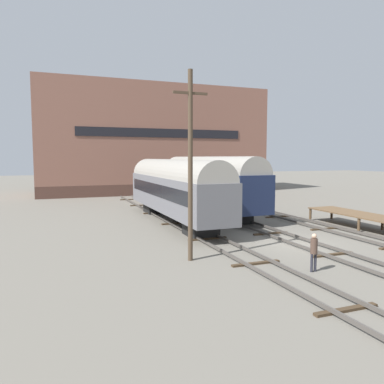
# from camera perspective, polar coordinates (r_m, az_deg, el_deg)

# --- Properties ---
(ground_plane) EXTENTS (200.00, 200.00, 0.00)m
(ground_plane) POSITION_cam_1_polar(r_m,az_deg,el_deg) (23.95, 15.80, -7.55)
(ground_plane) COLOR #6B665B
(track_left) EXTENTS (2.60, 60.00, 0.26)m
(track_left) POSITION_cam_1_polar(r_m,az_deg,el_deg) (21.49, 5.58, -8.46)
(track_left) COLOR #4C4742
(track_left) RESTS_ON ground
(track_middle) EXTENTS (2.60, 60.00, 0.26)m
(track_middle) POSITION_cam_1_polar(r_m,az_deg,el_deg) (23.92, 15.81, -7.22)
(track_middle) COLOR #4C4742
(track_middle) RESTS_ON ground
(track_right) EXTENTS (2.60, 60.00, 0.26)m
(track_right) POSITION_cam_1_polar(r_m,az_deg,el_deg) (26.96, 23.90, -6.07)
(track_right) COLOR #4C4742
(track_right) RESTS_ON ground
(train_car_grey) EXTENTS (2.99, 17.47, 5.09)m
(train_car_grey) POSITION_cam_1_polar(r_m,az_deg,el_deg) (30.14, -2.79, 0.83)
(train_car_grey) COLOR black
(train_car_grey) RESTS_ON ground
(train_car_navy) EXTENTS (2.95, 18.51, 5.32)m
(train_car_navy) POSITION_cam_1_polar(r_m,az_deg,el_deg) (35.62, 2.36, 1.76)
(train_car_navy) COLOR black
(train_car_navy) RESTS_ON ground
(station_platform) EXTENTS (2.52, 10.75, 1.09)m
(station_platform) POSITION_cam_1_polar(r_m,az_deg,el_deg) (29.59, 25.63, -3.48)
(station_platform) COLOR brown
(station_platform) RESTS_ON ground
(person_worker) EXTENTS (0.32, 0.32, 1.78)m
(person_worker) POSITION_cam_1_polar(r_m,az_deg,el_deg) (18.18, 18.08, -8.21)
(person_worker) COLOR #282833
(person_worker) RESTS_ON ground
(utility_pole) EXTENTS (1.80, 0.24, 9.53)m
(utility_pole) POSITION_cam_1_polar(r_m,az_deg,el_deg) (18.70, -0.26, 4.34)
(utility_pole) COLOR #473828
(utility_pole) RESTS_ON ground
(warehouse_building) EXTENTS (33.34, 11.74, 15.60)m
(warehouse_building) POSITION_cam_1_polar(r_m,az_deg,el_deg) (58.04, -6.10, 7.81)
(warehouse_building) COLOR #4F342A
(warehouse_building) RESTS_ON ground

